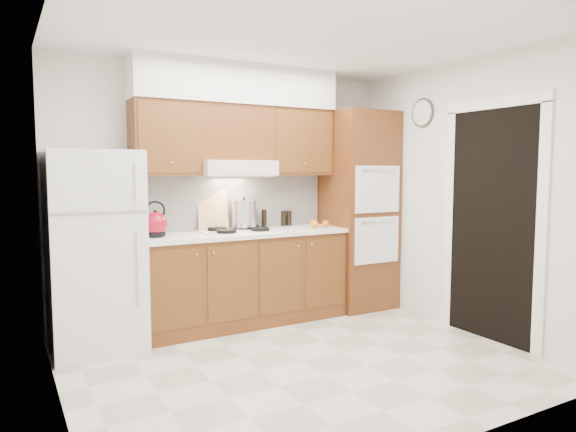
{
  "coord_description": "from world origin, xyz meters",
  "views": [
    {
      "loc": [
        -2.1,
        -3.47,
        1.55
      ],
      "look_at": [
        0.11,
        0.45,
        1.15
      ],
      "focal_mm": 32.0,
      "sensor_mm": 36.0,
      "label": 1
    }
  ],
  "objects_px": {
    "kettle": "(156,224)",
    "stock_pot": "(244,214)",
    "fridge": "(95,251)",
    "oven_cabinet": "(358,210)"
  },
  "relations": [
    {
      "from": "fridge",
      "to": "stock_pot",
      "type": "height_order",
      "value": "fridge"
    },
    {
      "from": "kettle",
      "to": "stock_pot",
      "type": "xyz_separation_m",
      "value": [
        0.95,
        0.13,
        0.04
      ]
    },
    {
      "from": "kettle",
      "to": "stock_pot",
      "type": "relative_size",
      "value": 0.83
    },
    {
      "from": "oven_cabinet",
      "to": "stock_pot",
      "type": "distance_m",
      "value": 1.36
    },
    {
      "from": "kettle",
      "to": "oven_cabinet",
      "type": "bearing_deg",
      "value": -25.21
    },
    {
      "from": "kettle",
      "to": "stock_pot",
      "type": "height_order",
      "value": "stock_pot"
    },
    {
      "from": "oven_cabinet",
      "to": "kettle",
      "type": "bearing_deg",
      "value": 179.25
    },
    {
      "from": "fridge",
      "to": "oven_cabinet",
      "type": "xyz_separation_m",
      "value": [
        2.85,
        0.03,
        0.24
      ]
    },
    {
      "from": "fridge",
      "to": "kettle",
      "type": "distance_m",
      "value": 0.59
    },
    {
      "from": "oven_cabinet",
      "to": "kettle",
      "type": "height_order",
      "value": "oven_cabinet"
    }
  ]
}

